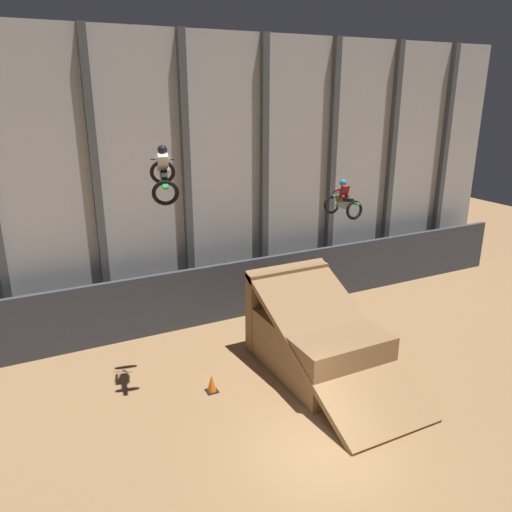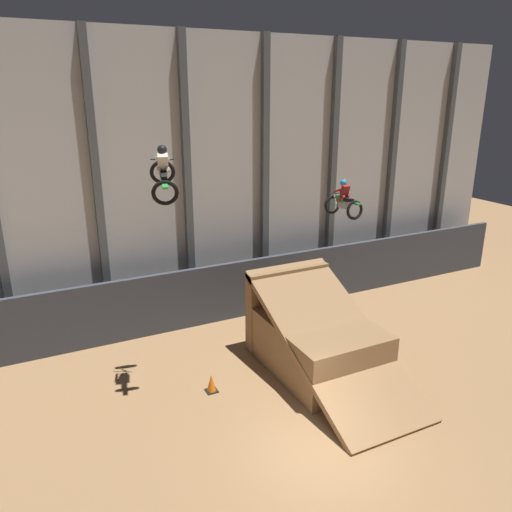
% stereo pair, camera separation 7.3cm
% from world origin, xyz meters
% --- Properties ---
extents(ground_plane, '(60.00, 60.00, 0.00)m').
position_xyz_m(ground_plane, '(0.00, 0.00, 0.00)').
color(ground_plane, '#9E754C').
extents(arena_back_wall, '(32.00, 0.40, 11.03)m').
position_xyz_m(arena_back_wall, '(0.00, 9.90, 5.51)').
color(arena_back_wall, silver).
rests_on(arena_back_wall, ground_plane).
extents(lower_barrier, '(31.36, 0.20, 2.39)m').
position_xyz_m(lower_barrier, '(0.00, 8.55, 1.20)').
color(lower_barrier, '#383D47').
rests_on(lower_barrier, ground_plane).
extents(dirt_ramp, '(3.13, 6.39, 3.10)m').
position_xyz_m(dirt_ramp, '(2.24, 3.91, 1.03)').
color(dirt_ramp, '#966F48').
rests_on(dirt_ramp, ground_plane).
extents(rider_bike_left_air, '(1.11, 1.89, 1.61)m').
position_xyz_m(rider_bike_left_air, '(-2.33, 4.82, 6.68)').
color(rider_bike_left_air, black).
extents(rider_bike_right_air, '(0.76, 1.75, 1.48)m').
position_xyz_m(rider_bike_right_air, '(5.14, 6.61, 4.87)').
color(rider_bike_right_air, black).
extents(traffic_cone_near_ramp, '(0.36, 0.36, 0.58)m').
position_xyz_m(traffic_cone_near_ramp, '(-1.44, 3.97, 0.28)').
color(traffic_cone_near_ramp, black).
rests_on(traffic_cone_near_ramp, ground_plane).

